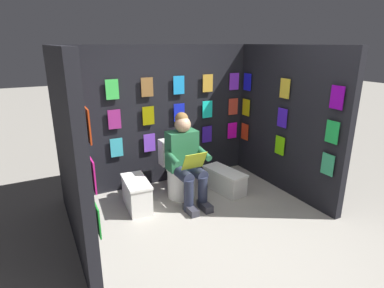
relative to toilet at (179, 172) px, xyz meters
name	(u,v)px	position (x,y,z in m)	size (l,w,h in m)	color
ground_plane	(242,253)	(0.00, 1.49, -0.33)	(30.00, 30.00, 0.00)	#9E998E
display_wall_back	(162,116)	(0.00, -0.56, 0.68)	(2.85, 0.14, 2.01)	black
display_wall_left	(287,121)	(-1.42, 0.49, 0.68)	(0.14, 2.00, 2.01)	black
display_wall_right	(68,152)	(1.43, 0.49, 0.68)	(0.14, 2.00, 2.01)	black
toilet	(179,172)	(0.00, 0.00, 0.00)	(0.41, 0.55, 0.77)	white
person_reading	(186,159)	(0.00, 0.23, 0.27)	(0.53, 0.68, 1.19)	#286B42
comic_longbox_near	(137,194)	(0.65, 0.10, -0.13)	(0.32, 0.61, 0.38)	white
comic_longbox_far	(224,180)	(-0.62, 0.20, -0.17)	(0.39, 0.71, 0.31)	white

